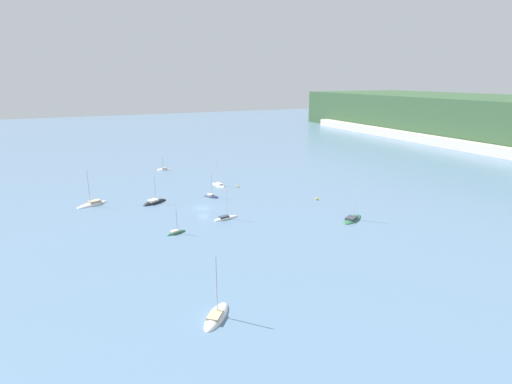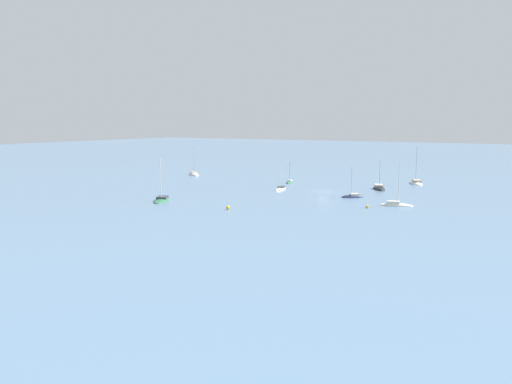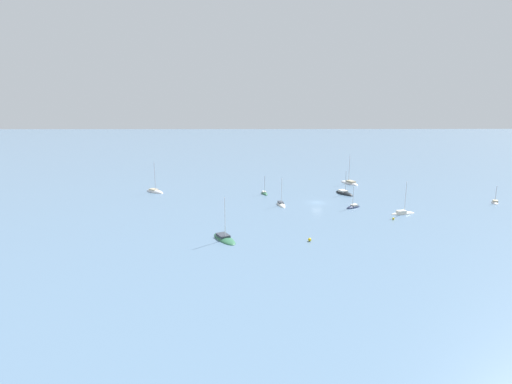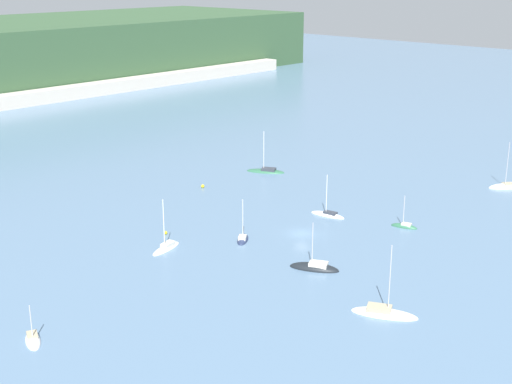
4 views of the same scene
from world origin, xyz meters
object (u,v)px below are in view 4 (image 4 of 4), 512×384
sailboat_0 (384,314)px  sailboat_7 (243,240)px  sailboat_1 (315,268)px  sailboat_5 (166,248)px  sailboat_4 (33,340)px  sailboat_8 (404,227)px  mooring_buoy_0 (203,186)px  mooring_buoy_1 (166,233)px  sailboat_6 (328,215)px  sailboat_2 (507,187)px  sailboat_3 (266,171)px

sailboat_0 → sailboat_7: 32.79m
sailboat_1 → sailboat_5: bearing=-2.0°
sailboat_0 → sailboat_4: bearing=-153.6°
sailboat_1 → sailboat_8: 24.92m
sailboat_4 → sailboat_1: bearing=98.7°
sailboat_5 → mooring_buoy_0: sailboat_5 is taller
sailboat_5 → sailboat_8: (35.01, -22.77, -0.04)m
mooring_buoy_1 → mooring_buoy_0: bearing=33.7°
sailboat_5 → sailboat_7: size_ratio=1.19×
sailboat_0 → sailboat_6: size_ratio=1.27×
sailboat_7 → sailboat_8: bearing=-70.8°
sailboat_2 → sailboat_3: bearing=-20.5°
sailboat_8 → sailboat_0: bearing=102.2°
sailboat_8 → sailboat_4: bearing=64.8°
sailboat_4 → sailboat_8: sailboat_8 is taller
sailboat_0 → sailboat_8: sailboat_0 is taller
sailboat_4 → sailboat_7: bearing=121.0°
sailboat_4 → sailboat_0: bearing=76.6°
sailboat_2 → mooring_buoy_1: (-65.67, 30.78, 0.22)m
sailboat_2 → sailboat_7: (-58.66, 19.30, 0.03)m
sailboat_4 → mooring_buoy_0: 65.26m
mooring_buoy_0 → sailboat_0: bearing=-110.7°
sailboat_0 → sailboat_4: (-35.07, 27.42, -0.03)m
sailboat_5 → sailboat_8: size_ratio=1.43×
sailboat_2 → sailboat_4: (-100.32, 14.59, 0.01)m
mooring_buoy_0 → mooring_buoy_1: 27.20m
sailboat_4 → sailboat_8: bearing=104.4°
sailboat_1 → sailboat_3: sailboat_3 is taller
mooring_buoy_0 → sailboat_1: bearing=-111.4°
sailboat_5 → mooring_buoy_1: 6.65m
sailboat_0 → mooring_buoy_1: bearing=155.0°
sailboat_7 → sailboat_3: bearing=0.7°
mooring_buoy_0 → mooring_buoy_1: mooring_buoy_0 is taller
sailboat_6 → sailboat_8: 14.21m
sailboat_1 → sailboat_3: (34.57, 41.34, 0.01)m
sailboat_3 → sailboat_4: (-75.09, -29.82, -0.02)m
sailboat_1 → sailboat_2: (59.80, -3.07, -0.01)m
sailboat_2 → sailboat_4: sailboat_2 is taller
sailboat_5 → sailboat_6: bearing=149.6°
sailboat_0 → sailboat_1: sailboat_0 is taller
sailboat_4 → sailboat_5: bearing=134.6°
sailboat_4 → sailboat_5: 32.37m
sailboat_5 → mooring_buoy_0: bearing=-156.7°
sailboat_1 → sailboat_4: (-40.52, 11.52, -0.00)m
sailboat_5 → mooring_buoy_0: (26.85, 20.22, 0.23)m
sailboat_0 → sailboat_3: bearing=119.5°
sailboat_5 → sailboat_6: (30.73, -9.22, -0.03)m
sailboat_7 → sailboat_6: bearing=-44.6°
sailboat_0 → sailboat_7: sailboat_0 is taller
sailboat_0 → mooring_buoy_1: 43.61m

